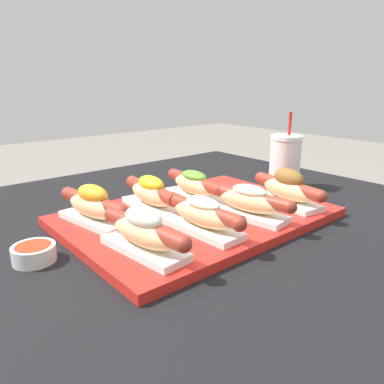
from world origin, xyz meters
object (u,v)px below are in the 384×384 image
Objects in this scene: hot_dog_0 at (144,232)px; hot_dog_4 at (93,205)px; hot_dog_1 at (203,214)px; hot_dog_2 at (249,201)px; hot_dog_5 at (152,193)px; hot_dog_3 at (288,189)px; serving_tray at (198,217)px; hot_dog_6 at (194,185)px; drink_cup at (285,162)px; sauce_bowl at (34,253)px.

hot_dog_0 and hot_dog_4 have the same top height.
hot_dog_1 and hot_dog_2 have the same top height.
hot_dog_3 is at bearing -34.38° from hot_dog_5.
hot_dog_4 reaches higher than serving_tray.
hot_dog_5 is at bearing 177.56° from hot_dog_6.
hot_dog_1 is at bearing 178.96° from hot_dog_3.
drink_cup reaches higher than hot_dog_6.
hot_dog_2 is 0.40m from sauce_bowl.
hot_dog_5 is at bearing 52.02° from hot_dog_0.
hot_dog_0 reaches higher than hot_dog_5.
hot_dog_2 reaches higher than serving_tray.
sauce_bowl is at bearing -158.34° from hot_dog_4.
hot_dog_5 is at bearing 145.62° from hot_dog_3.
serving_tray is 0.11m from hot_dog_2.
hot_dog_0 is 2.94× the size of sauce_bowl.
hot_dog_1 is 0.21m from hot_dog_4.
hot_dog_4 is 0.15m from sauce_bowl.
hot_dog_1 is 2.95× the size of sauce_bowl.
hot_dog_5 reaches higher than sauce_bowl.
hot_dog_4 is (-0.13, 0.17, 0.00)m from hot_dog_1.
hot_dog_3 reaches higher than hot_dog_5.
hot_dog_4 is (-0.00, 0.17, 0.00)m from hot_dog_0.
serving_tray is 7.64× the size of sauce_bowl.
serving_tray is 0.21m from hot_dog_4.
hot_dog_2 is at bearing -1.80° from hot_dog_1.
serving_tray is 2.62× the size of hot_dog_4.
hot_dog_3 reaches higher than serving_tray.
hot_dog_6 reaches higher than sauce_bowl.
hot_dog_5 is 0.40m from drink_cup.
hot_dog_5 is 1.00× the size of drink_cup.
hot_dog_4 reaches higher than hot_dog_5.
hot_dog_1 is at bearing -90.63° from hot_dog_5.
sauce_bowl is (-0.38, 0.12, -0.04)m from hot_dog_2.
drink_cup is (0.53, 0.12, 0.02)m from hot_dog_0.
hot_dog_5 reaches higher than hot_dog_6.
hot_dog_0 is 1.00× the size of drink_cup.
hot_dog_1 is (-0.06, -0.08, 0.04)m from serving_tray.
hot_dog_6 is at bearing 128.95° from hot_dog_3.
hot_dog_2 is 0.30m from hot_dog_4.
serving_tray is 0.32m from sauce_bowl.
drink_cup reaches higher than hot_dog_3.
hot_dog_3 is (0.13, -0.00, 0.00)m from hot_dog_2.
hot_dog_2 is at bearing -54.12° from serving_tray.
drink_cup is at bearing 16.55° from hot_dog_1.
hot_dog_0 is 1.00× the size of hot_dog_5.
drink_cup is at bearing -5.28° from hot_dog_4.
hot_dog_0 reaches higher than serving_tray.
hot_dog_0 is 0.29m from hot_dog_6.
serving_tray is at bearing 125.88° from hot_dog_2.
hot_dog_1 is at bearing -163.45° from drink_cup.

